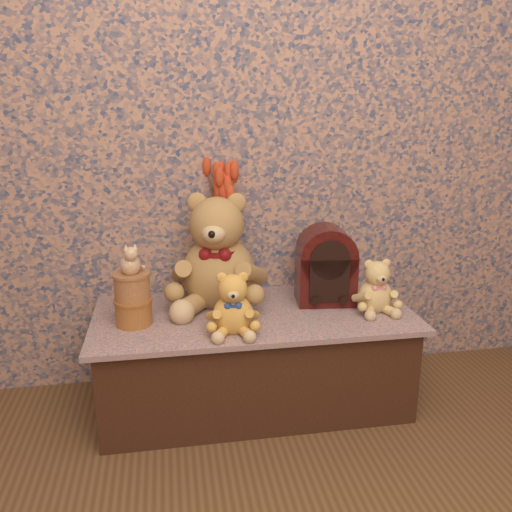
{
  "coord_description": "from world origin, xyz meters",
  "views": [
    {
      "loc": [
        -0.31,
        -0.65,
        1.18
      ],
      "look_at": [
        0.0,
        1.18,
        0.63
      ],
      "focal_mm": 37.21,
      "sensor_mm": 36.0,
      "label": 1
    }
  ],
  "objects_px": {
    "teddy_small": "(376,283)",
    "teddy_medium": "(233,300)",
    "cathedral_radio": "(326,264)",
    "biscuit_tin_lower": "(134,312)",
    "cat_figurine": "(130,258)",
    "teddy_large": "(218,245)",
    "ceramic_vase": "(225,272)"
  },
  "relations": [
    {
      "from": "teddy_small",
      "to": "cathedral_radio",
      "type": "distance_m",
      "value": 0.21
    },
    {
      "from": "teddy_small",
      "to": "cathedral_radio",
      "type": "bearing_deg",
      "value": 143.58
    },
    {
      "from": "ceramic_vase",
      "to": "teddy_large",
      "type": "bearing_deg",
      "value": -110.4
    },
    {
      "from": "biscuit_tin_lower",
      "to": "cat_figurine",
      "type": "height_order",
      "value": "cat_figurine"
    },
    {
      "from": "ceramic_vase",
      "to": "teddy_medium",
      "type": "bearing_deg",
      "value": -91.81
    },
    {
      "from": "ceramic_vase",
      "to": "cathedral_radio",
      "type": "bearing_deg",
      "value": -19.96
    },
    {
      "from": "teddy_medium",
      "to": "teddy_small",
      "type": "relative_size",
      "value": 1.06
    },
    {
      "from": "teddy_small",
      "to": "ceramic_vase",
      "type": "bearing_deg",
      "value": 154.89
    },
    {
      "from": "biscuit_tin_lower",
      "to": "cat_figurine",
      "type": "relative_size",
      "value": 1.11
    },
    {
      "from": "biscuit_tin_lower",
      "to": "cat_figurine",
      "type": "xyz_separation_m",
      "value": [
        0.0,
        0.0,
        0.21
      ]
    },
    {
      "from": "teddy_medium",
      "to": "cathedral_radio",
      "type": "height_order",
      "value": "cathedral_radio"
    },
    {
      "from": "teddy_small",
      "to": "ceramic_vase",
      "type": "relative_size",
      "value": 1.12
    },
    {
      "from": "teddy_large",
      "to": "teddy_small",
      "type": "height_order",
      "value": "teddy_large"
    },
    {
      "from": "teddy_large",
      "to": "cat_figurine",
      "type": "relative_size",
      "value": 4.07
    },
    {
      "from": "teddy_small",
      "to": "biscuit_tin_lower",
      "type": "bearing_deg",
      "value": 179.17
    },
    {
      "from": "teddy_small",
      "to": "teddy_large",
      "type": "bearing_deg",
      "value": 163.73
    },
    {
      "from": "teddy_medium",
      "to": "cat_figurine",
      "type": "distance_m",
      "value": 0.39
    },
    {
      "from": "teddy_small",
      "to": "cathedral_radio",
      "type": "height_order",
      "value": "cathedral_radio"
    },
    {
      "from": "cathedral_radio",
      "to": "biscuit_tin_lower",
      "type": "distance_m",
      "value": 0.76
    },
    {
      "from": "ceramic_vase",
      "to": "cat_figurine",
      "type": "bearing_deg",
      "value": -145.73
    },
    {
      "from": "biscuit_tin_lower",
      "to": "cathedral_radio",
      "type": "bearing_deg",
      "value": 7.81
    },
    {
      "from": "ceramic_vase",
      "to": "cat_figurine",
      "type": "distance_m",
      "value": 0.46
    },
    {
      "from": "ceramic_vase",
      "to": "biscuit_tin_lower",
      "type": "distance_m",
      "value": 0.44
    },
    {
      "from": "teddy_small",
      "to": "biscuit_tin_lower",
      "type": "relative_size",
      "value": 1.7
    },
    {
      "from": "teddy_small",
      "to": "cat_figurine",
      "type": "bearing_deg",
      "value": 179.17
    },
    {
      "from": "cathedral_radio",
      "to": "cat_figurine",
      "type": "relative_size",
      "value": 2.65
    },
    {
      "from": "teddy_medium",
      "to": "cat_figurine",
      "type": "xyz_separation_m",
      "value": [
        -0.35,
        0.12,
        0.13
      ]
    },
    {
      "from": "teddy_large",
      "to": "teddy_small",
      "type": "relative_size",
      "value": 2.16
    },
    {
      "from": "teddy_medium",
      "to": "teddy_small",
      "type": "xyz_separation_m",
      "value": [
        0.57,
        0.1,
        -0.01
      ]
    },
    {
      "from": "teddy_small",
      "to": "teddy_medium",
      "type": "bearing_deg",
      "value": -169.69
    },
    {
      "from": "teddy_large",
      "to": "teddy_medium",
      "type": "xyz_separation_m",
      "value": [
        0.02,
        -0.27,
        -0.12
      ]
    },
    {
      "from": "teddy_small",
      "to": "biscuit_tin_lower",
      "type": "xyz_separation_m",
      "value": [
        -0.91,
        0.02,
        -0.06
      ]
    }
  ]
}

